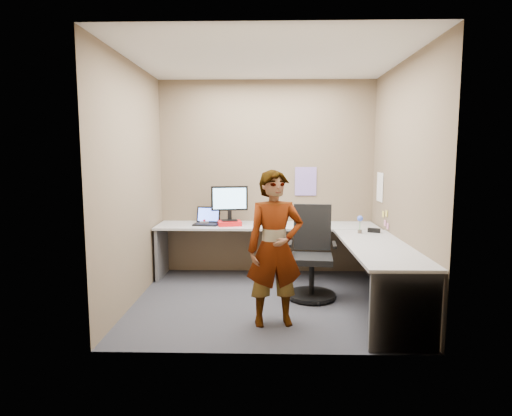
{
  "coord_description": "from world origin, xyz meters",
  "views": [
    {
      "loc": [
        0.0,
        -4.74,
        1.68
      ],
      "look_at": [
        -0.12,
        0.25,
        1.05
      ],
      "focal_mm": 30.0,
      "sensor_mm": 36.0,
      "label": 1
    }
  ],
  "objects_px": {
    "desk": "(302,244)",
    "monitor": "(229,200)",
    "person": "(275,248)",
    "office_chair": "(312,261)"
  },
  "relations": [
    {
      "from": "desk",
      "to": "monitor",
      "type": "distance_m",
      "value": 1.18
    },
    {
      "from": "monitor",
      "to": "person",
      "type": "height_order",
      "value": "person"
    },
    {
      "from": "monitor",
      "to": "office_chair",
      "type": "bearing_deg",
      "value": -47.24
    },
    {
      "from": "office_chair",
      "to": "person",
      "type": "distance_m",
      "value": 1.0
    },
    {
      "from": "monitor",
      "to": "office_chair",
      "type": "distance_m",
      "value": 1.42
    },
    {
      "from": "monitor",
      "to": "desk",
      "type": "bearing_deg",
      "value": -41.45
    },
    {
      "from": "desk",
      "to": "person",
      "type": "relative_size",
      "value": 1.95
    },
    {
      "from": "desk",
      "to": "office_chair",
      "type": "xyz_separation_m",
      "value": [
        0.1,
        -0.2,
        -0.15
      ]
    },
    {
      "from": "desk",
      "to": "office_chair",
      "type": "relative_size",
      "value": 2.79
    },
    {
      "from": "monitor",
      "to": "office_chair",
      "type": "relative_size",
      "value": 0.46
    }
  ]
}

